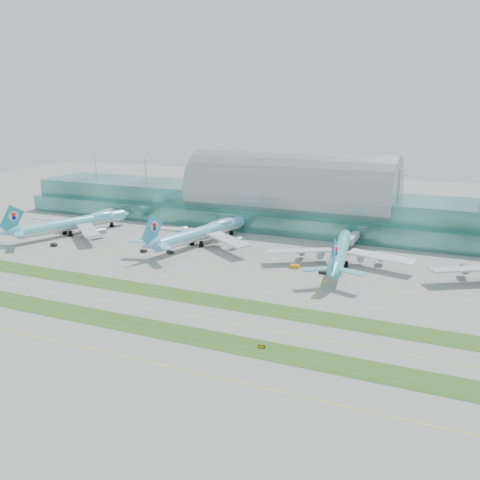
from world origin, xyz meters
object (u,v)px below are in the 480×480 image
at_px(terminal, 291,202).
at_px(taxiway_sign_east, 261,347).
at_px(airliner_c, 341,251).
at_px(airliner_a, 74,223).
at_px(airliner_b, 202,232).

height_order(terminal, taxiway_sign_east, terminal).
bearing_deg(terminal, airliner_c, -54.96).
xyz_separation_m(terminal, airliner_c, (44.68, -63.71, -7.89)).
bearing_deg(airliner_c, taxiway_sign_east, -99.56).
height_order(airliner_a, airliner_b, airliner_b).
xyz_separation_m(terminal, taxiway_sign_east, (43.04, -155.86, -13.75)).
distance_m(airliner_a, airliner_b, 74.90).
distance_m(terminal, airliner_a, 122.56).
bearing_deg(airliner_b, airliner_a, -159.66).
relative_size(airliner_c, taxiway_sign_east, 32.41).
bearing_deg(taxiway_sign_east, airliner_a, 146.48).
bearing_deg(airliner_a, airliner_b, 26.98).
bearing_deg(airliner_c, airliner_a, 172.79).
bearing_deg(airliner_b, terminal, 77.61).
height_order(airliner_a, taxiway_sign_east, airliner_a).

